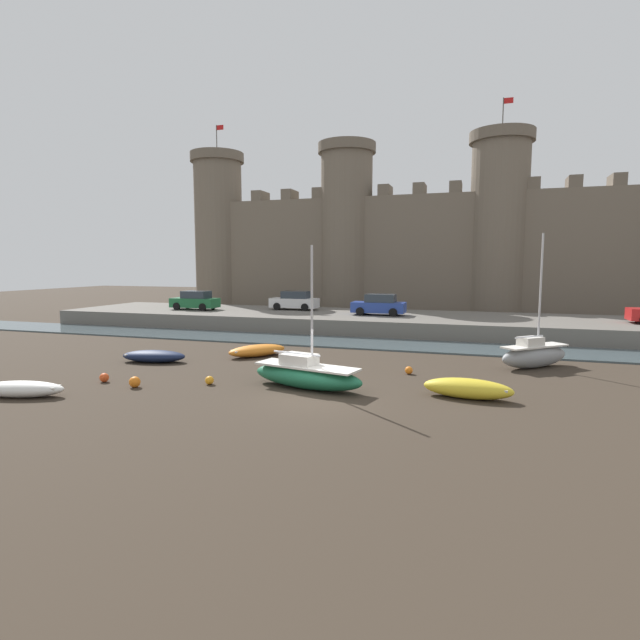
# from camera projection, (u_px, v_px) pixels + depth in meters

# --- Properties ---
(ground_plane) EXTENTS (160.00, 160.00, 0.00)m
(ground_plane) POSITION_uv_depth(u_px,v_px,m) (317.00, 397.00, 19.44)
(ground_plane) COLOR #382D23
(water_channel) EXTENTS (80.00, 4.50, 0.10)m
(water_channel) POSITION_uv_depth(u_px,v_px,m) (381.00, 344.00, 31.92)
(water_channel) COLOR #47565B
(water_channel) RESTS_ON ground
(quay_road) EXTENTS (56.34, 10.00, 1.20)m
(quay_road) POSITION_uv_depth(u_px,v_px,m) (399.00, 323.00, 38.72)
(quay_road) COLOR #666059
(quay_road) RESTS_ON ground
(castle) EXTENTS (50.19, 5.85, 20.27)m
(castle) POSITION_uv_depth(u_px,v_px,m) (419.00, 239.00, 49.19)
(castle) COLOR #706354
(castle) RESTS_ON ground
(rowboat_midflat_centre) EXTENTS (3.46, 1.39, 0.77)m
(rowboat_midflat_centre) POSITION_uv_depth(u_px,v_px,m) (468.00, 388.00, 19.16)
(rowboat_midflat_centre) COLOR yellow
(rowboat_midflat_centre) RESTS_ON ground
(sailboat_midflat_right) EXTENTS (3.83, 3.68, 6.64)m
(sailboat_midflat_right) POSITION_uv_depth(u_px,v_px,m) (534.00, 354.00, 24.83)
(sailboat_midflat_right) COLOR gray
(sailboat_midflat_right) RESTS_ON ground
(rowboat_foreground_left) EXTENTS (3.57, 1.95, 0.63)m
(rowboat_foreground_left) POSITION_uv_depth(u_px,v_px,m) (21.00, 389.00, 19.37)
(rowboat_foreground_left) COLOR silver
(rowboat_foreground_left) RESTS_ON ground
(rowboat_near_channel_right) EXTENTS (3.15, 3.42, 0.66)m
(rowboat_near_channel_right) POSITION_uv_depth(u_px,v_px,m) (257.00, 350.00, 27.89)
(rowboat_near_channel_right) COLOR orange
(rowboat_near_channel_right) RESTS_ON ground
(rowboat_foreground_centre) EXTENTS (3.58, 1.94, 0.63)m
(rowboat_foreground_centre) POSITION_uv_depth(u_px,v_px,m) (154.00, 356.00, 26.25)
(rowboat_foreground_centre) COLOR #141E3D
(rowboat_foreground_centre) RESTS_ON ground
(sailboat_midflat_left) EXTENTS (5.31, 2.60, 5.91)m
(sailboat_midflat_left) POSITION_uv_depth(u_px,v_px,m) (306.00, 374.00, 20.72)
(sailboat_midflat_left) COLOR #1E6B47
(sailboat_midflat_left) RESTS_ON ground
(mooring_buoy_near_shore) EXTENTS (0.36, 0.36, 0.36)m
(mooring_buoy_near_shore) POSITION_uv_depth(u_px,v_px,m) (409.00, 370.00, 23.40)
(mooring_buoy_near_shore) COLOR orange
(mooring_buoy_near_shore) RESTS_ON ground
(mooring_buoy_mid_mud) EXTENTS (0.47, 0.47, 0.47)m
(mooring_buoy_mid_mud) POSITION_uv_depth(u_px,v_px,m) (135.00, 382.00, 20.86)
(mooring_buoy_mid_mud) COLOR orange
(mooring_buoy_mid_mud) RESTS_ON ground
(mooring_buoy_off_centre) EXTENTS (0.40, 0.40, 0.40)m
(mooring_buoy_off_centre) POSITION_uv_depth(u_px,v_px,m) (104.00, 378.00, 21.82)
(mooring_buoy_off_centre) COLOR #E04C1E
(mooring_buoy_off_centre) RESTS_ON ground
(mooring_buoy_near_channel) EXTENTS (0.37, 0.37, 0.37)m
(mooring_buoy_near_channel) POSITION_uv_depth(u_px,v_px,m) (209.00, 380.00, 21.38)
(mooring_buoy_near_channel) COLOR orange
(mooring_buoy_near_channel) RESTS_ON ground
(car_quay_centre_west) EXTENTS (4.10, 1.88, 1.62)m
(car_quay_centre_west) POSITION_uv_depth(u_px,v_px,m) (195.00, 301.00, 43.26)
(car_quay_centre_west) COLOR #1E6638
(car_quay_centre_west) RESTS_ON quay_road
(car_quay_east) EXTENTS (4.10, 1.88, 1.62)m
(car_quay_east) POSITION_uv_depth(u_px,v_px,m) (379.00, 305.00, 38.65)
(car_quay_east) COLOR #263F99
(car_quay_east) RESTS_ON quay_road
(car_quay_west) EXTENTS (4.10, 1.88, 1.62)m
(car_quay_west) POSITION_uv_depth(u_px,v_px,m) (295.00, 301.00, 43.11)
(car_quay_west) COLOR silver
(car_quay_west) RESTS_ON quay_road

